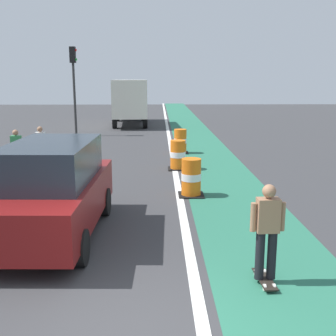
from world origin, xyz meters
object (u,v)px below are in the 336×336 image
(pedestrian_crossing, at_px, (17,151))
(parked_suv_nearest, at_px, (53,190))
(skateboarder_on_lane, at_px, (267,231))
(traffic_barrel_front, at_px, (191,178))
(delivery_truck_down_block, at_px, (130,99))
(traffic_light_corner, at_px, (74,75))
(pedestrian_waiting, at_px, (41,147))
(traffic_barrel_back, at_px, (180,142))
(traffic_barrel_mid, at_px, (178,155))

(pedestrian_crossing, bearing_deg, parked_suv_nearest, -65.10)
(skateboarder_on_lane, distance_m, traffic_barrel_front, 5.36)
(traffic_barrel_front, bearing_deg, parked_suv_nearest, -135.49)
(delivery_truck_down_block, bearing_deg, skateboarder_on_lane, -80.98)
(traffic_light_corner, bearing_deg, pedestrian_waiting, -86.70)
(traffic_barrel_back, relative_size, delivery_truck_down_block, 0.14)
(delivery_truck_down_block, distance_m, traffic_light_corner, 6.74)
(traffic_barrel_back, bearing_deg, skateboarder_on_lane, -86.37)
(traffic_barrel_mid, height_order, pedestrian_crossing, pedestrian_crossing)
(traffic_barrel_back, relative_size, pedestrian_crossing, 0.68)
(traffic_barrel_front, height_order, pedestrian_waiting, pedestrian_waiting)
(traffic_light_corner, relative_size, pedestrian_waiting, 3.17)
(traffic_barrel_mid, distance_m, traffic_light_corner, 11.41)
(traffic_barrel_mid, xyz_separation_m, pedestrian_waiting, (-5.07, 0.06, 0.33))
(traffic_barrel_front, distance_m, traffic_barrel_back, 7.03)
(traffic_barrel_front, distance_m, traffic_barrel_mid, 3.61)
(parked_suv_nearest, relative_size, traffic_barrel_mid, 4.26)
(traffic_barrel_back, height_order, delivery_truck_down_block, delivery_truck_down_block)
(pedestrian_crossing, bearing_deg, traffic_light_corner, 89.85)
(delivery_truck_down_block, height_order, traffic_light_corner, traffic_light_corner)
(traffic_barrel_front, distance_m, traffic_light_corner, 14.63)
(traffic_barrel_back, relative_size, traffic_light_corner, 0.21)
(skateboarder_on_lane, distance_m, pedestrian_crossing, 10.42)
(traffic_barrel_back, height_order, pedestrian_crossing, pedestrian_crossing)
(traffic_barrel_front, bearing_deg, traffic_barrel_back, 89.66)
(traffic_barrel_front, distance_m, pedestrian_crossing, 6.46)
(skateboarder_on_lane, relative_size, traffic_barrel_back, 1.55)
(traffic_light_corner, height_order, pedestrian_crossing, traffic_light_corner)
(pedestrian_crossing, height_order, pedestrian_waiting, same)
(traffic_barrel_front, relative_size, pedestrian_waiting, 0.68)
(pedestrian_waiting, bearing_deg, skateboarder_on_lane, -55.66)
(delivery_truck_down_block, bearing_deg, pedestrian_crossing, -99.86)
(skateboarder_on_lane, relative_size, delivery_truck_down_block, 0.22)
(traffic_light_corner, bearing_deg, parked_suv_nearest, -80.63)
(traffic_barrel_back, bearing_deg, parked_suv_nearest, -107.53)
(pedestrian_waiting, bearing_deg, parked_suv_nearest, -72.52)
(skateboarder_on_lane, xyz_separation_m, traffic_barrel_back, (-0.78, 12.31, -0.38))
(skateboarder_on_lane, xyz_separation_m, pedestrian_crossing, (-6.68, 8.00, -0.05))
(traffic_barrel_front, xyz_separation_m, pedestrian_waiting, (-5.29, 3.66, 0.33))
(traffic_barrel_front, bearing_deg, delivery_truck_down_block, 99.06)
(skateboarder_on_lane, distance_m, parked_suv_nearest, 4.54)
(parked_suv_nearest, distance_m, delivery_truck_down_block, 22.11)
(pedestrian_crossing, bearing_deg, delivery_truck_down_block, 80.14)
(skateboarder_on_lane, relative_size, traffic_light_corner, 0.33)
(traffic_barrel_mid, bearing_deg, delivery_truck_down_block, 100.34)
(traffic_barrel_front, relative_size, delivery_truck_down_block, 0.14)
(delivery_truck_down_block, distance_m, pedestrian_waiting, 15.53)
(traffic_barrel_front, distance_m, delivery_truck_down_block, 19.27)
(skateboarder_on_lane, distance_m, delivery_truck_down_block, 24.60)
(traffic_barrel_front, distance_m, pedestrian_waiting, 6.44)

